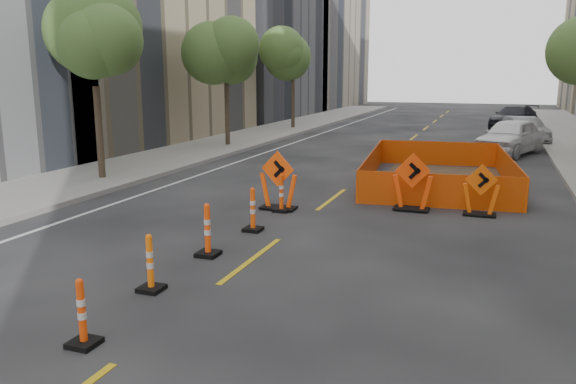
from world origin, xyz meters
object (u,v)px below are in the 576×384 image
at_px(chevron_sign_left, 278,180).
at_px(chevron_sign_center, 413,182).
at_px(channelizer_4, 207,230).
at_px(parked_car_mid, 524,130).
at_px(channelizer_6, 281,193).
at_px(channelizer_2, 82,312).
at_px(channelizer_3, 150,263).
at_px(chevron_sign_right, 481,190).
at_px(channelizer_5, 253,209).
at_px(parked_car_far, 514,117).
at_px(parked_car_near, 510,137).

relative_size(chevron_sign_left, chevron_sign_center, 1.02).
bearing_deg(channelizer_4, parked_car_mid, 73.43).
distance_m(chevron_sign_left, chevron_sign_center, 3.70).
bearing_deg(channelizer_6, channelizer_2, -88.79).
height_order(channelizer_3, chevron_sign_left, chevron_sign_left).
height_order(channelizer_4, parked_car_mid, parked_car_mid).
bearing_deg(chevron_sign_right, channelizer_4, -147.69).
height_order(channelizer_5, parked_car_far, parked_car_far).
xyz_separation_m(channelizer_3, chevron_sign_right, (5.23, 7.58, 0.18)).
bearing_deg(channelizer_5, parked_car_near, 69.61).
distance_m(channelizer_2, channelizer_6, 8.23).
distance_m(channelizer_3, channelizer_6, 6.17).
distance_m(channelizer_2, channelizer_3, 2.08).
bearing_deg(chevron_sign_right, channelizer_2, -131.60).
bearing_deg(channelizer_5, channelizer_3, -91.95).
xyz_separation_m(channelizer_5, parked_car_mid, (6.87, 21.43, 0.16)).
xyz_separation_m(channelizer_5, chevron_sign_center, (3.30, 3.42, 0.27)).
relative_size(channelizer_6, chevron_sign_left, 0.64).
bearing_deg(channelizer_2, chevron_sign_left, 92.36).
bearing_deg(parked_car_far, chevron_sign_left, -88.00).
bearing_deg(channelizer_2, parked_car_far, 79.78).
xyz_separation_m(chevron_sign_left, chevron_sign_center, (3.52, 1.15, -0.02)).
height_order(channelizer_5, parked_car_near, parked_car_near).
bearing_deg(channelizer_5, parked_car_mid, 72.23).
bearing_deg(parked_car_far, chevron_sign_right, -77.22).
xyz_separation_m(channelizer_5, channelizer_6, (-0.05, 2.06, -0.01)).
bearing_deg(channelizer_4, parked_car_near, 71.40).
xyz_separation_m(channelizer_2, chevron_sign_center, (3.17, 9.60, 0.31)).
distance_m(channelizer_2, parked_car_mid, 28.41).
bearing_deg(channelizer_6, channelizer_5, -88.71).
relative_size(channelizer_2, channelizer_5, 0.93).
bearing_deg(parked_car_mid, channelizer_6, -126.86).
bearing_deg(parked_car_far, channelizer_2, -84.23).
bearing_deg(chevron_sign_center, channelizer_5, -154.87).
xyz_separation_m(channelizer_2, parked_car_near, (5.92, 22.44, 0.34)).
relative_size(chevron_sign_left, chevron_sign_right, 1.18).
distance_m(channelizer_6, chevron_sign_right, 5.33).
relative_size(channelizer_3, chevron_sign_left, 0.63).
distance_m(channelizer_5, channelizer_6, 2.06).
height_order(chevron_sign_right, parked_car_mid, chevron_sign_right).
distance_m(channelizer_6, parked_car_near, 15.47).
xyz_separation_m(channelizer_6, chevron_sign_left, (-0.17, 0.21, 0.30)).
bearing_deg(parked_car_mid, parked_car_near, -116.25).
bearing_deg(chevron_sign_right, channelizer_6, -179.02).
height_order(channelizer_2, chevron_sign_left, chevron_sign_left).
relative_size(channelizer_4, parked_car_mid, 0.27).
bearing_deg(chevron_sign_right, channelizer_3, -138.96).
bearing_deg(chevron_sign_right, parked_car_far, 72.44).
distance_m(channelizer_4, chevron_sign_right, 7.60).
bearing_deg(chevron_sign_center, channelizer_2, -129.22).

